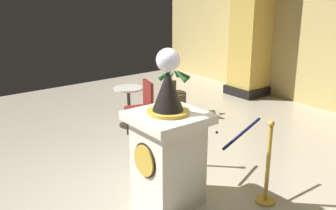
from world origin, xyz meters
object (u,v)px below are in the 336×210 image
object	(u,v)px
potted_palm_left	(174,98)
cafe_table	(129,102)
pedestal_clock	(168,147)
stanchion_far	(173,140)
cafe_chair_red	(143,104)
stanchion_near	(267,175)

from	to	relation	value
potted_palm_left	cafe_table	size ratio (longest dim) A/B	1.32
pedestal_clock	stanchion_far	size ratio (longest dim) A/B	1.75
cafe_chair_red	cafe_table	bearing A→B (deg)	172.30
potted_palm_left	stanchion_far	bearing A→B (deg)	-38.75
pedestal_clock	cafe_table	world-z (taller)	pedestal_clock
cafe_table	stanchion_near	bearing A→B (deg)	-2.20
potted_palm_left	cafe_chair_red	bearing A→B (deg)	-62.07
cafe_chair_red	stanchion_near	bearing A→B (deg)	-1.02
pedestal_clock	cafe_table	bearing A→B (deg)	157.37
pedestal_clock	stanchion_near	xyz separation A→B (m)	(0.73, 0.92, -0.35)
cafe_table	cafe_chair_red	world-z (taller)	cafe_chair_red
stanchion_near	potted_palm_left	size ratio (longest dim) A/B	1.10
stanchion_near	potted_palm_left	world-z (taller)	stanchion_near
stanchion_far	cafe_table	xyz separation A→B (m)	(-1.75, 0.36, 0.09)
potted_palm_left	cafe_chair_red	xyz separation A→B (m)	(0.62, -1.16, 0.26)
potted_palm_left	cafe_chair_red	world-z (taller)	cafe_chair_red
potted_palm_left	cafe_table	xyz separation A→B (m)	(0.05, -1.08, 0.15)
cafe_table	cafe_chair_red	distance (m)	0.59
stanchion_far	pedestal_clock	bearing A→B (deg)	-42.09
cafe_chair_red	stanchion_far	bearing A→B (deg)	-13.34
pedestal_clock	cafe_table	size ratio (longest dim) A/B	2.57
cafe_table	potted_palm_left	bearing A→B (deg)	92.39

